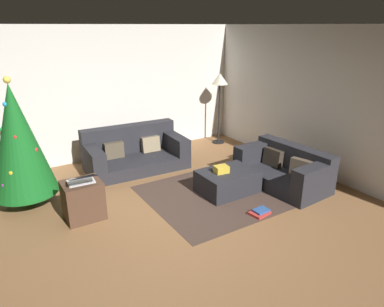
{
  "coord_description": "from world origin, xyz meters",
  "views": [
    {
      "loc": [
        -2.03,
        -3.64,
        2.58
      ],
      "look_at": [
        0.61,
        0.57,
        0.75
      ],
      "focal_mm": 32.66,
      "sensor_mm": 36.0,
      "label": 1
    }
  ],
  "objects_px": {
    "gift_box": "(221,169)",
    "tv_remote": "(216,172)",
    "couch_left": "(134,153)",
    "laptop": "(82,180)",
    "book_stack": "(260,212)",
    "ottoman": "(227,181)",
    "christmas_tree": "(18,140)",
    "side_table": "(83,200)",
    "couch_right": "(285,169)",
    "corner_lamp": "(220,84)"
  },
  "relations": [
    {
      "from": "couch_right",
      "to": "corner_lamp",
      "type": "height_order",
      "value": "corner_lamp"
    },
    {
      "from": "tv_remote",
      "to": "book_stack",
      "type": "xyz_separation_m",
      "value": [
        0.15,
        -0.91,
        -0.34
      ]
    },
    {
      "from": "couch_right",
      "to": "ottoman",
      "type": "height_order",
      "value": "couch_right"
    },
    {
      "from": "couch_left",
      "to": "laptop",
      "type": "bearing_deg",
      "value": 49.83
    },
    {
      "from": "tv_remote",
      "to": "side_table",
      "type": "distance_m",
      "value": 2.07
    },
    {
      "from": "laptop",
      "to": "christmas_tree",
      "type": "bearing_deg",
      "value": 123.0
    },
    {
      "from": "christmas_tree",
      "to": "corner_lamp",
      "type": "bearing_deg",
      "value": 11.54
    },
    {
      "from": "side_table",
      "to": "laptop",
      "type": "height_order",
      "value": "laptop"
    },
    {
      "from": "christmas_tree",
      "to": "book_stack",
      "type": "bearing_deg",
      "value": -37.39
    },
    {
      "from": "tv_remote",
      "to": "ottoman",
      "type": "bearing_deg",
      "value": -18.7
    },
    {
      "from": "laptop",
      "to": "book_stack",
      "type": "bearing_deg",
      "value": -28.72
    },
    {
      "from": "tv_remote",
      "to": "christmas_tree",
      "type": "bearing_deg",
      "value": 155.7
    },
    {
      "from": "laptop",
      "to": "book_stack",
      "type": "relative_size",
      "value": 1.38
    },
    {
      "from": "couch_right",
      "to": "ottoman",
      "type": "bearing_deg",
      "value": 71.14
    },
    {
      "from": "side_table",
      "to": "laptop",
      "type": "distance_m",
      "value": 0.34
    },
    {
      "from": "gift_box",
      "to": "corner_lamp",
      "type": "xyz_separation_m",
      "value": [
        1.51,
        2.14,
        0.94
      ]
    },
    {
      "from": "couch_right",
      "to": "corner_lamp",
      "type": "relative_size",
      "value": 0.98
    },
    {
      "from": "gift_box",
      "to": "book_stack",
      "type": "height_order",
      "value": "gift_box"
    },
    {
      "from": "couch_left",
      "to": "laptop",
      "type": "height_order",
      "value": "couch_left"
    },
    {
      "from": "tv_remote",
      "to": "laptop",
      "type": "height_order",
      "value": "laptop"
    },
    {
      "from": "corner_lamp",
      "to": "christmas_tree",
      "type": "bearing_deg",
      "value": -168.46
    },
    {
      "from": "couch_left",
      "to": "laptop",
      "type": "distance_m",
      "value": 2.03
    },
    {
      "from": "gift_box",
      "to": "tv_remote",
      "type": "bearing_deg",
      "value": 142.72
    },
    {
      "from": "laptop",
      "to": "book_stack",
      "type": "distance_m",
      "value": 2.56
    },
    {
      "from": "couch_left",
      "to": "christmas_tree",
      "type": "relative_size",
      "value": 0.98
    },
    {
      "from": "tv_remote",
      "to": "book_stack",
      "type": "distance_m",
      "value": 0.98
    },
    {
      "from": "couch_left",
      "to": "tv_remote",
      "type": "distance_m",
      "value": 1.87
    },
    {
      "from": "couch_left",
      "to": "ottoman",
      "type": "relative_size",
      "value": 2.08
    },
    {
      "from": "laptop",
      "to": "book_stack",
      "type": "height_order",
      "value": "laptop"
    },
    {
      "from": "gift_box",
      "to": "book_stack",
      "type": "bearing_deg",
      "value": -84.92
    },
    {
      "from": "ottoman",
      "to": "christmas_tree",
      "type": "bearing_deg",
      "value": 155.55
    },
    {
      "from": "ottoman",
      "to": "tv_remote",
      "type": "relative_size",
      "value": 5.69
    },
    {
      "from": "couch_right",
      "to": "gift_box",
      "type": "relative_size",
      "value": 7.25
    },
    {
      "from": "couch_right",
      "to": "christmas_tree",
      "type": "height_order",
      "value": "christmas_tree"
    },
    {
      "from": "laptop",
      "to": "corner_lamp",
      "type": "height_order",
      "value": "corner_lamp"
    },
    {
      "from": "couch_left",
      "to": "book_stack",
      "type": "xyz_separation_m",
      "value": [
        0.81,
        -2.65,
        -0.26
      ]
    },
    {
      "from": "couch_right",
      "to": "book_stack",
      "type": "relative_size",
      "value": 5.02
    },
    {
      "from": "tv_remote",
      "to": "book_stack",
      "type": "bearing_deg",
      "value": -80.31
    },
    {
      "from": "couch_right",
      "to": "gift_box",
      "type": "height_order",
      "value": "couch_right"
    },
    {
      "from": "ottoman",
      "to": "gift_box",
      "type": "bearing_deg",
      "value": 173.67
    },
    {
      "from": "couch_right",
      "to": "corner_lamp",
      "type": "xyz_separation_m",
      "value": [
        0.38,
        2.44,
        1.08
      ]
    },
    {
      "from": "christmas_tree",
      "to": "corner_lamp",
      "type": "distance_m",
      "value": 4.33
    },
    {
      "from": "side_table",
      "to": "couch_right",
      "type": "bearing_deg",
      "value": -12.18
    },
    {
      "from": "christmas_tree",
      "to": "book_stack",
      "type": "height_order",
      "value": "christmas_tree"
    },
    {
      "from": "couch_left",
      "to": "gift_box",
      "type": "distance_m",
      "value": 1.95
    },
    {
      "from": "tv_remote",
      "to": "couch_left",
      "type": "bearing_deg",
      "value": 111.5
    },
    {
      "from": "couch_right",
      "to": "book_stack",
      "type": "bearing_deg",
      "value": 114.73
    },
    {
      "from": "laptop",
      "to": "gift_box",
      "type": "bearing_deg",
      "value": -9.16
    },
    {
      "from": "ottoman",
      "to": "book_stack",
      "type": "distance_m",
      "value": 0.86
    },
    {
      "from": "couch_left",
      "to": "couch_right",
      "type": "bearing_deg",
      "value": 134.92
    }
  ]
}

